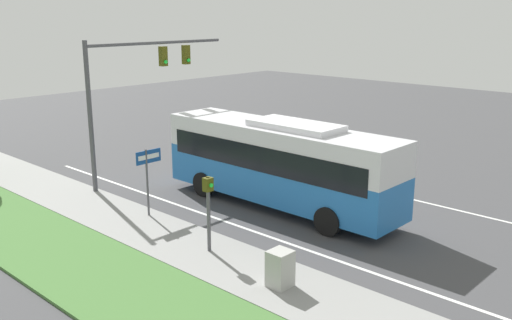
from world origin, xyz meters
TOP-DOWN VIEW (x-y plane):
  - ground_plane at (0.00, 0.00)m, footprint 80.00×80.00m
  - sidewalk at (-6.20, 0.00)m, footprint 2.80×80.00m
  - grass_verge at (-9.40, 0.00)m, footprint 3.60×80.00m
  - lane_divider_near at (-3.60, 0.00)m, footprint 0.14×30.00m
  - lane_divider_far at (3.60, 0.00)m, footprint 0.14×30.00m
  - bus at (-0.94, 2.82)m, footprint 2.60×10.54m
  - signal_gantry at (-2.72, 9.83)m, footprint 7.58×0.41m
  - pedestrian_signal at (-6.03, 1.45)m, footprint 0.28×0.34m
  - street_sign at (-5.27, 5.65)m, footprint 1.12×0.08m
  - utility_cabinet at (-6.36, -1.86)m, footprint 0.64×0.61m

SIDE VIEW (x-z plane):
  - ground_plane at x=0.00m, z-range 0.00..0.00m
  - lane_divider_near at x=-3.60m, z-range 0.00..0.01m
  - lane_divider_far at x=3.60m, z-range 0.00..0.01m
  - grass_verge at x=-9.40m, z-range 0.00..0.10m
  - sidewalk at x=-6.20m, z-range 0.00..0.12m
  - utility_cabinet at x=-6.36m, z-range 0.12..1.20m
  - pedestrian_signal at x=-6.03m, z-range 0.50..3.11m
  - street_sign at x=-5.27m, z-range 0.54..3.25m
  - bus at x=-0.94m, z-range 0.18..3.77m
  - signal_gantry at x=-2.72m, z-range 1.48..8.04m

